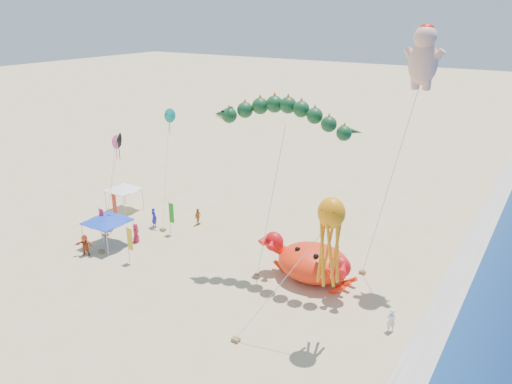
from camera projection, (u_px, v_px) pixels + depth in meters
ground at (264, 286)px, 37.15m from camera, size 320.00×320.00×0.00m
foam_strip at (428, 340)px, 31.16m from camera, size 320.00×320.00×0.00m
crab_inflatable at (313, 262)px, 37.72m from camera, size 7.60×5.52×3.33m
dragon_kite at (284, 119)px, 35.11m from camera, size 10.55×3.94×13.29m
cherub_kite at (423, 56)px, 33.14m from camera, size 3.71×2.40×18.58m
octopus_kite at (330, 235)px, 28.81m from camera, size 5.61×4.10×9.48m
canopy_blue at (107, 219)px, 42.86m from camera, size 3.59×3.59×2.71m
canopy_white at (123, 188)px, 50.44m from camera, size 3.14×3.14×2.71m
feather_flags at (129, 219)px, 44.08m from camera, size 7.54×5.98×3.20m
beachgoers at (139, 236)px, 43.40m from camera, size 27.73×11.11×1.88m
small_kites at (133, 144)px, 44.58m from camera, size 5.26×8.35×11.01m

